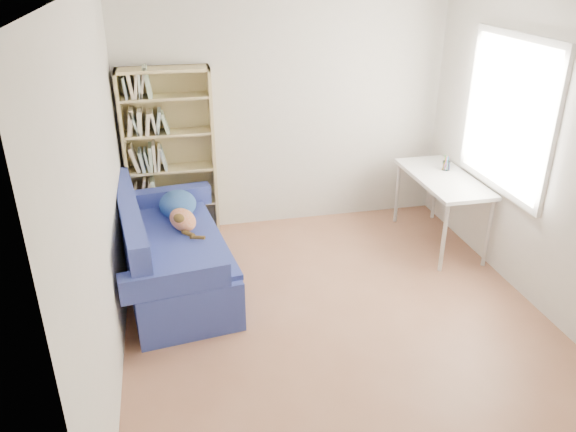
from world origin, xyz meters
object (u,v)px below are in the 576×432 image
(sofa, at_px, (170,252))
(bookshelf, at_px, (171,164))
(desk, at_px, (443,183))
(pen_cup, at_px, (446,165))

(sofa, height_order, bookshelf, bookshelf)
(desk, xyz_separation_m, pen_cup, (0.11, 0.17, 0.13))
(desk, bearing_deg, bookshelf, 164.59)
(bookshelf, distance_m, pen_cup, 2.87)
(bookshelf, height_order, desk, bookshelf)
(desk, bearing_deg, pen_cup, 57.57)
(pen_cup, bearing_deg, bookshelf, 168.43)
(sofa, height_order, desk, sofa)
(desk, distance_m, pen_cup, 0.24)
(bookshelf, bearing_deg, sofa, -95.10)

